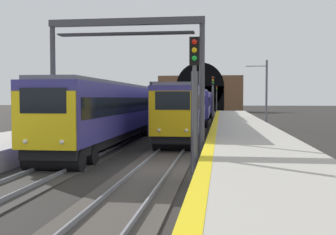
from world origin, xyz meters
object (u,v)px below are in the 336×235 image
railway_signal_far (217,97)px  catenary_mast_near (266,94)px  train_main_approaching (198,105)px  train_adjacent_platform (158,105)px  overhead_signal_gantry (126,54)px  railway_signal_near (194,95)px  railway_signal_mid (213,95)px

railway_signal_far → catenary_mast_near: bearing=6.6°
train_main_approaching → train_adjacent_platform: size_ratio=0.94×
train_main_approaching → overhead_signal_gantry: size_ratio=6.93×
overhead_signal_gantry → catenary_mast_near: (21.30, -9.53, -1.88)m
railway_signal_near → catenary_mast_near: catenary_mast_near is taller
train_main_approaching → railway_signal_mid: railway_signal_mid is taller
railway_signal_mid → overhead_signal_gantry: (-28.39, 4.02, 2.00)m
railway_signal_mid → railway_signal_far: bearing=-180.0°
railway_signal_near → overhead_signal_gantry: bearing=-145.4°
railway_signal_near → catenary_mast_near: (27.11, -5.51, 0.33)m
overhead_signal_gantry → train_main_approaching: bearing=-4.1°
train_main_approaching → railway_signal_far: 39.04m
train_adjacent_platform → railway_signal_mid: bearing=118.6°
train_adjacent_platform → railway_signal_near: 31.43m
train_adjacent_platform → railway_signal_far: size_ratio=10.46×
train_main_approaching → railway_signal_far: bearing=176.4°
railway_signal_mid → railway_signal_near: bearing=0.0°
train_main_approaching → railway_signal_mid: 2.90m
train_main_approaching → railway_signal_mid: size_ratio=9.92×
overhead_signal_gantry → catenary_mast_near: overhead_signal_gantry is taller
train_adjacent_platform → catenary_mast_near: (-3.69, -11.69, 1.25)m
railway_signal_mid → overhead_signal_gantry: overhead_signal_gantry is taller
railway_signal_near → catenary_mast_near: 27.67m
train_main_approaching → overhead_signal_gantry: 30.54m
railway_signal_far → railway_signal_mid: bearing=0.0°
railway_signal_near → railway_signal_mid: bearing=-180.0°
railway_signal_far → train_adjacent_platform: bearing=-7.9°
overhead_signal_gantry → railway_signal_far: bearing=-3.3°
catenary_mast_near → train_adjacent_platform: bearing=72.5°
catenary_mast_near → train_main_approaching: bearing=39.3°
railway_signal_mid → railway_signal_far: 40.89m
railway_signal_mid → train_main_approaching: bearing=-136.0°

